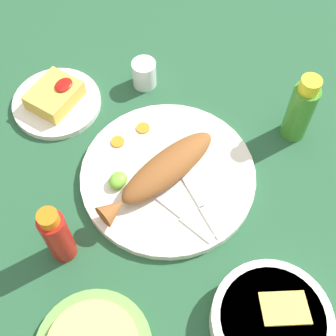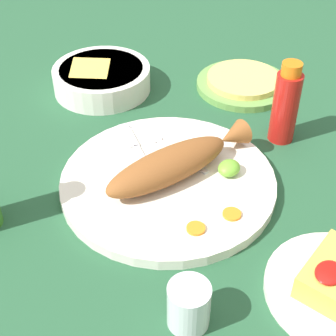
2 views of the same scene
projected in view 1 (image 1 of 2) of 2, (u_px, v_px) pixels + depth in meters
ground_plane at (168, 178)px, 0.92m from camera, size 4.00×4.00×0.00m
main_plate at (168, 176)px, 0.91m from camera, size 0.34×0.34×0.02m
fried_fish at (162, 171)px, 0.88m from camera, size 0.27×0.13×0.05m
fork_near at (200, 202)px, 0.87m from camera, size 0.11×0.17×0.00m
fork_far at (178, 214)px, 0.86m from camera, size 0.04×0.18×0.00m
carrot_slice_near at (143, 128)px, 0.96m from camera, size 0.03×0.03×0.00m
carrot_slice_mid at (118, 142)px, 0.94m from camera, size 0.03×0.03×0.00m
lime_wedge_main at (118, 180)px, 0.89m from camera, size 0.04×0.03×0.02m
hot_sauce_bottle_red at (57, 236)px, 0.78m from camera, size 0.05×0.05×0.15m
hot_sauce_bottle_green at (301, 110)px, 0.91m from camera, size 0.05×0.05×0.16m
salt_cup at (144, 75)px, 1.02m from camera, size 0.05×0.05×0.06m
side_plate_fries at (57, 103)px, 1.01m from camera, size 0.19×0.19×0.01m
fries_pile at (55, 95)px, 0.99m from camera, size 0.10×0.09×0.04m
guacamole_bowl at (271, 321)px, 0.75m from camera, size 0.20×0.20×0.06m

